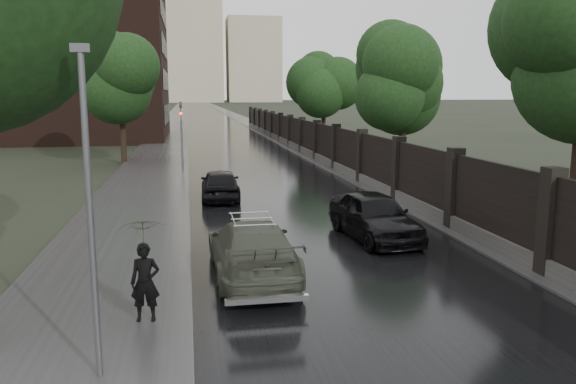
{
  "coord_description": "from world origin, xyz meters",
  "views": [
    {
      "loc": [
        -3.96,
        -6.89,
        4.42
      ],
      "look_at": [
        -1.03,
        9.52,
        1.5
      ],
      "focal_mm": 35.0,
      "sensor_mm": 36.0,
      "label": 1
    }
  ],
  "objects_px": {
    "tree_right_b": "(404,84)",
    "car_right_near": "(374,216)",
    "tree_right_c": "(324,87)",
    "lamp_post": "(90,215)",
    "hatchback_left": "(220,184)",
    "tree_left_far": "(120,80)",
    "traffic_light": "(181,131)",
    "pedestrian_umbrella": "(143,240)",
    "volga_sedan": "(252,248)"
  },
  "relations": [
    {
      "from": "tree_right_b",
      "to": "car_right_near",
      "type": "bearing_deg",
      "value": -114.75
    },
    {
      "from": "tree_right_c",
      "to": "lamp_post",
      "type": "bearing_deg",
      "value": -108.52
    },
    {
      "from": "hatchback_left",
      "to": "tree_left_far",
      "type": "bearing_deg",
      "value": -66.82
    },
    {
      "from": "traffic_light",
      "to": "tree_right_b",
      "type": "bearing_deg",
      "value": -14.24
    },
    {
      "from": "hatchback_left",
      "to": "lamp_post",
      "type": "bearing_deg",
      "value": 81.3
    },
    {
      "from": "tree_right_c",
      "to": "lamp_post",
      "type": "height_order",
      "value": "tree_right_c"
    },
    {
      "from": "pedestrian_umbrella",
      "to": "tree_right_b",
      "type": "bearing_deg",
      "value": 60.92
    },
    {
      "from": "lamp_post",
      "to": "volga_sedan",
      "type": "distance_m",
      "value": 5.98
    },
    {
      "from": "volga_sedan",
      "to": "car_right_near",
      "type": "height_order",
      "value": "car_right_near"
    },
    {
      "from": "lamp_post",
      "to": "hatchback_left",
      "type": "height_order",
      "value": "lamp_post"
    },
    {
      "from": "tree_right_b",
      "to": "lamp_post",
      "type": "height_order",
      "value": "tree_right_b"
    },
    {
      "from": "volga_sedan",
      "to": "car_right_near",
      "type": "relative_size",
      "value": 1.11
    },
    {
      "from": "tree_left_far",
      "to": "car_right_near",
      "type": "relative_size",
      "value": 1.72
    },
    {
      "from": "volga_sedan",
      "to": "tree_left_far",
      "type": "bearing_deg",
      "value": -77.87
    },
    {
      "from": "tree_right_c",
      "to": "pedestrian_umbrella",
      "type": "height_order",
      "value": "tree_right_c"
    },
    {
      "from": "lamp_post",
      "to": "traffic_light",
      "type": "height_order",
      "value": "lamp_post"
    },
    {
      "from": "tree_left_far",
      "to": "car_right_near",
      "type": "height_order",
      "value": "tree_left_far"
    },
    {
      "from": "tree_right_b",
      "to": "hatchback_left",
      "type": "xyz_separation_m",
      "value": [
        -10.17,
        -5.44,
        -4.28
      ]
    },
    {
      "from": "tree_right_b",
      "to": "car_right_near",
      "type": "height_order",
      "value": "tree_right_b"
    },
    {
      "from": "tree_left_far",
      "to": "tree_right_b",
      "type": "xyz_separation_m",
      "value": [
        15.5,
        -8.0,
        -0.29
      ]
    },
    {
      "from": "volga_sedan",
      "to": "pedestrian_umbrella",
      "type": "distance_m",
      "value": 3.78
    },
    {
      "from": "tree_right_b",
      "to": "hatchback_left",
      "type": "distance_m",
      "value": 12.3
    },
    {
      "from": "hatchback_left",
      "to": "traffic_light",
      "type": "bearing_deg",
      "value": -77.53
    },
    {
      "from": "tree_left_far",
      "to": "hatchback_left",
      "type": "xyz_separation_m",
      "value": [
        5.33,
        -13.44,
        -4.57
      ]
    },
    {
      "from": "lamp_post",
      "to": "hatchback_left",
      "type": "xyz_separation_m",
      "value": [
        2.73,
        15.06,
        -2.0
      ]
    },
    {
      "from": "tree_right_c",
      "to": "traffic_light",
      "type": "bearing_deg",
      "value": -128.18
    },
    {
      "from": "tree_left_far",
      "to": "pedestrian_umbrella",
      "type": "relative_size",
      "value": 3.13
    },
    {
      "from": "volga_sedan",
      "to": "pedestrian_umbrella",
      "type": "bearing_deg",
      "value": 48.86
    },
    {
      "from": "tree_right_b",
      "to": "traffic_light",
      "type": "distance_m",
      "value": 12.44
    },
    {
      "from": "car_right_near",
      "to": "tree_left_far",
      "type": "bearing_deg",
      "value": 108.96
    },
    {
      "from": "tree_right_c",
      "to": "hatchback_left",
      "type": "height_order",
      "value": "tree_right_c"
    },
    {
      "from": "volga_sedan",
      "to": "car_right_near",
      "type": "bearing_deg",
      "value": -145.95
    },
    {
      "from": "lamp_post",
      "to": "pedestrian_umbrella",
      "type": "bearing_deg",
      "value": 74.68
    },
    {
      "from": "lamp_post",
      "to": "tree_right_c",
      "type": "bearing_deg",
      "value": 71.48
    },
    {
      "from": "tree_left_far",
      "to": "lamp_post",
      "type": "distance_m",
      "value": 28.73
    },
    {
      "from": "tree_left_far",
      "to": "traffic_light",
      "type": "height_order",
      "value": "tree_left_far"
    },
    {
      "from": "lamp_post",
      "to": "volga_sedan",
      "type": "height_order",
      "value": "lamp_post"
    },
    {
      "from": "tree_right_b",
      "to": "pedestrian_umbrella",
      "type": "height_order",
      "value": "tree_right_b"
    },
    {
      "from": "tree_right_b",
      "to": "traffic_light",
      "type": "height_order",
      "value": "tree_right_b"
    },
    {
      "from": "tree_left_far",
      "to": "tree_right_c",
      "type": "bearing_deg",
      "value": 32.83
    },
    {
      "from": "lamp_post",
      "to": "traffic_light",
      "type": "xyz_separation_m",
      "value": [
        1.1,
        23.49,
        -0.27
      ]
    },
    {
      "from": "tree_right_b",
      "to": "tree_left_far",
      "type": "bearing_deg",
      "value": 152.7
    },
    {
      "from": "tree_right_b",
      "to": "traffic_light",
      "type": "relative_size",
      "value": 1.75
    },
    {
      "from": "traffic_light",
      "to": "car_right_near",
      "type": "distance_m",
      "value": 16.94
    },
    {
      "from": "lamp_post",
      "to": "volga_sedan",
      "type": "relative_size",
      "value": 1.07
    },
    {
      "from": "lamp_post",
      "to": "pedestrian_umbrella",
      "type": "xyz_separation_m",
      "value": [
        0.56,
        2.06,
        -0.94
      ]
    },
    {
      "from": "volga_sedan",
      "to": "tree_right_b",
      "type": "bearing_deg",
      "value": -123.5
    },
    {
      "from": "tree_left_far",
      "to": "car_right_near",
      "type": "distance_m",
      "value": 23.35
    },
    {
      "from": "volga_sedan",
      "to": "pedestrian_umbrella",
      "type": "height_order",
      "value": "pedestrian_umbrella"
    },
    {
      "from": "tree_left_far",
      "to": "hatchback_left",
      "type": "height_order",
      "value": "tree_left_far"
    }
  ]
}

